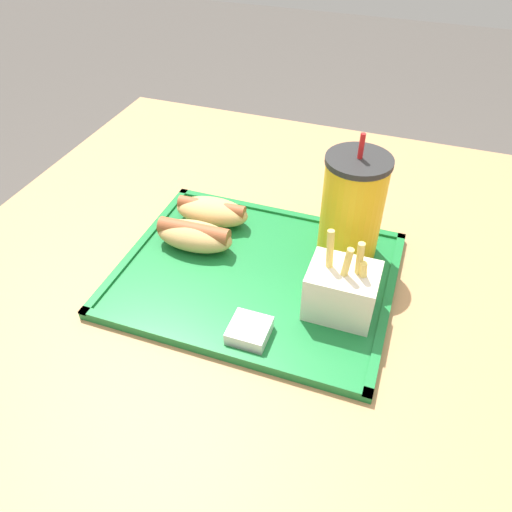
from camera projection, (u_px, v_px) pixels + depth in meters
ground_plane at (272, 489)px, 1.20m from camera, size 8.00×8.00×0.00m
dining_table at (275, 407)px, 0.96m from camera, size 1.01×0.96×0.71m
food_tray at (256, 274)px, 0.72m from camera, size 0.39×0.31×0.01m
soda_cup at (352, 207)px, 0.70m from camera, size 0.09×0.09×0.19m
hot_dog_far at (212, 211)px, 0.79m from camera, size 0.12×0.06×0.04m
hot_dog_near at (194, 236)px, 0.74m from camera, size 0.12×0.06×0.04m
fries_carton at (342, 290)px, 0.64m from camera, size 0.09×0.07×0.12m
sauce_cup_mayo at (248, 330)px, 0.62m from camera, size 0.05×0.05×0.02m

